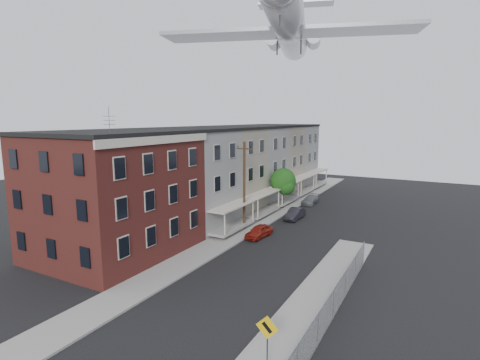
# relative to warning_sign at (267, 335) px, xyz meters

# --- Properties ---
(ground) EXTENTS (120.00, 120.00, 0.00)m
(ground) POSITION_rel_warning_sign_xyz_m (-5.60, 1.03, -1.88)
(ground) COLOR black
(ground) RESTS_ON ground
(sidewalk_left) EXTENTS (3.00, 62.00, 0.12)m
(sidewalk_left) POSITION_rel_warning_sign_xyz_m (-11.10, 25.03, -1.82)
(sidewalk_left) COLOR gray
(sidewalk_left) RESTS_ON ground
(sidewalk_right) EXTENTS (3.00, 26.00, 0.12)m
(sidewalk_right) POSITION_rel_warning_sign_xyz_m (-0.10, 7.03, -1.82)
(sidewalk_right) COLOR gray
(sidewalk_right) RESTS_ON ground
(curb_left) EXTENTS (0.15, 62.00, 0.14)m
(curb_left) POSITION_rel_warning_sign_xyz_m (-9.65, 25.03, -1.81)
(curb_left) COLOR gray
(curb_left) RESTS_ON ground
(curb_right) EXTENTS (0.15, 26.00, 0.14)m
(curb_right) POSITION_rel_warning_sign_xyz_m (-1.55, 7.03, -1.81)
(curb_right) COLOR gray
(curb_right) RESTS_ON ground
(corner_building) EXTENTS (10.31, 12.30, 12.15)m
(corner_building) POSITION_rel_warning_sign_xyz_m (-17.60, 8.03, 3.28)
(corner_building) COLOR #3C1713
(corner_building) RESTS_ON ground
(row_house_a) EXTENTS (11.98, 7.00, 10.30)m
(row_house_a) POSITION_rel_warning_sign_xyz_m (-17.56, 17.53, 3.25)
(row_house_a) COLOR slate
(row_house_a) RESTS_ON ground
(row_house_b) EXTENTS (11.98, 7.00, 10.30)m
(row_house_b) POSITION_rel_warning_sign_xyz_m (-17.56, 24.53, 3.25)
(row_house_b) COLOR #75695D
(row_house_b) RESTS_ON ground
(row_house_c) EXTENTS (11.98, 7.00, 10.30)m
(row_house_c) POSITION_rel_warning_sign_xyz_m (-17.56, 31.53, 3.25)
(row_house_c) COLOR slate
(row_house_c) RESTS_ON ground
(row_house_d) EXTENTS (11.98, 7.00, 10.30)m
(row_house_d) POSITION_rel_warning_sign_xyz_m (-17.56, 38.53, 3.25)
(row_house_d) COLOR #75695D
(row_house_d) RESTS_ON ground
(row_house_e) EXTENTS (11.98, 7.00, 10.30)m
(row_house_e) POSITION_rel_warning_sign_xyz_m (-17.56, 45.53, 3.25)
(row_house_e) COLOR slate
(row_house_e) RESTS_ON ground
(chainlink_fence) EXTENTS (0.06, 18.06, 1.90)m
(chainlink_fence) POSITION_rel_warning_sign_xyz_m (1.40, 6.03, -0.89)
(chainlink_fence) COLOR gray
(chainlink_fence) RESTS_ON ground
(warning_sign) EXTENTS (1.10, 0.11, 2.80)m
(warning_sign) POSITION_rel_warning_sign_xyz_m (0.00, 0.00, 0.00)
(warning_sign) COLOR #515156
(warning_sign) RESTS_ON ground
(utility_pole) EXTENTS (1.80, 0.26, 9.00)m
(utility_pole) POSITION_rel_warning_sign_xyz_m (-11.20, 19.03, 2.79)
(utility_pole) COLOR black
(utility_pole) RESTS_ON ground
(street_tree) EXTENTS (3.22, 3.20, 5.20)m
(street_tree) POSITION_rel_warning_sign_xyz_m (-10.87, 28.95, 1.57)
(street_tree) COLOR black
(street_tree) RESTS_ON ground
(car_near) EXTENTS (1.78, 3.64, 1.20)m
(car_near) POSITION_rel_warning_sign_xyz_m (-8.73, 17.37, -1.29)
(car_near) COLOR maroon
(car_near) RESTS_ON ground
(car_mid) EXTENTS (1.38, 3.77, 1.23)m
(car_mid) POSITION_rel_warning_sign_xyz_m (-7.98, 25.25, -1.27)
(car_mid) COLOR black
(car_mid) RESTS_ON ground
(car_far) EXTENTS (1.61, 3.86, 1.11)m
(car_far) POSITION_rel_warning_sign_xyz_m (-8.84, 33.46, -1.33)
(car_far) COLOR slate
(car_far) RESTS_ON ground
(airplane) EXTENTS (27.60, 31.57, 9.14)m
(airplane) POSITION_rel_warning_sign_xyz_m (-10.26, 28.13, 19.73)
(airplane) COLOR white
(airplane) RESTS_ON ground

